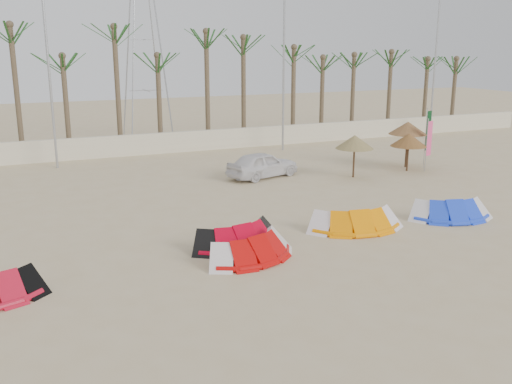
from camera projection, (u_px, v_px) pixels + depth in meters
name	position (u px, v px, depth m)	size (l,w,h in m)	color
ground	(339.00, 284.00, 16.37)	(120.00, 120.00, 0.00)	#C1AE89
boundary_wall	(154.00, 144.00, 35.73)	(60.00, 0.30, 1.30)	beige
palm_line	(155.00, 48.00, 35.87)	(52.00, 4.00, 7.70)	brown
lamp_b	(49.00, 62.00, 30.37)	(1.25, 0.14, 11.00)	#A5A8AD
lamp_c	(284.00, 59.00, 35.78)	(1.25, 0.14, 11.00)	#A5A8AD
lamp_d	(436.00, 58.00, 40.42)	(1.25, 0.14, 11.00)	#A5A8AD
pylon	(148.00, 139.00, 41.61)	(3.00, 3.00, 14.00)	#A5A8AD
kite_red_mid	(236.00, 233.00, 19.51)	(3.50, 2.03, 0.90)	#C3001A
kite_red_right	(249.00, 245.00, 18.34)	(3.54, 2.34, 0.90)	#BE0807
kite_orange	(351.00, 217.00, 21.25)	(3.71, 2.04, 0.90)	#FF8700
kite_blue	(446.00, 207.00, 22.54)	(3.52, 2.26, 0.90)	blue
parasol_left	(355.00, 142.00, 29.08)	(1.96, 1.96, 2.20)	#4C331E
parasol_mid	(409.00, 140.00, 30.58)	(1.95, 1.95, 2.06)	#4C331E
parasol_right	(408.00, 128.00, 31.43)	(2.10, 2.10, 2.56)	#4C331E
flag_pink	(429.00, 140.00, 30.54)	(0.45, 0.13, 2.87)	#A5A8AD
flag_green	(428.00, 133.00, 31.28)	(0.44, 0.15, 3.35)	#A5A8AD
car	(263.00, 165.00, 29.36)	(1.58, 3.94, 1.34)	white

